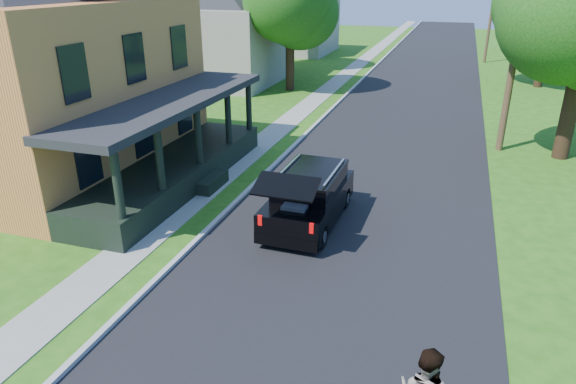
% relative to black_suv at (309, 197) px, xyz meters
% --- Properties ---
extents(ground, '(140.00, 140.00, 0.00)m').
position_rel_black_suv_xyz_m(ground, '(1.40, -4.48, -0.83)').
color(ground, '#255A12').
rests_on(ground, ground).
extents(street, '(8.00, 120.00, 0.02)m').
position_rel_black_suv_xyz_m(street, '(1.40, 15.52, -0.83)').
color(street, black).
rests_on(street, ground).
extents(curb, '(0.15, 120.00, 0.12)m').
position_rel_black_suv_xyz_m(curb, '(-2.65, 15.52, -0.83)').
color(curb, '#A2A29D').
rests_on(curb, ground).
extents(sidewalk, '(1.30, 120.00, 0.03)m').
position_rel_black_suv_xyz_m(sidewalk, '(-4.20, 15.52, -0.83)').
color(sidewalk, gray).
rests_on(sidewalk, ground).
extents(front_walk, '(6.50, 1.20, 0.03)m').
position_rel_black_suv_xyz_m(front_walk, '(-8.10, 1.52, -0.83)').
color(front_walk, gray).
rests_on(front_walk, ground).
extents(main_house, '(15.56, 15.56, 10.10)m').
position_rel_black_suv_xyz_m(main_house, '(-11.40, 1.52, 4.09)').
color(main_house, '#EE9345').
rests_on(main_house, ground).
extents(neighbor_house_mid, '(12.78, 12.78, 8.30)m').
position_rel_black_suv_xyz_m(neighbor_house_mid, '(-12.10, 19.52, 3.36)').
color(neighbor_house_mid, gray).
rests_on(neighbor_house_mid, ground).
extents(neighbor_house_far, '(12.78, 12.78, 8.30)m').
position_rel_black_suv_xyz_m(neighbor_house_far, '(-12.10, 35.52, 3.36)').
color(neighbor_house_far, gray).
rests_on(neighbor_house_far, ground).
extents(black_suv, '(1.88, 4.71, 2.18)m').
position_rel_black_suv_xyz_m(black_suv, '(0.00, 0.00, 0.00)').
color(black_suv, black).
rests_on(black_suv, ground).
extents(utility_pole_near, '(1.78, 0.31, 9.00)m').
position_rel_black_suv_xyz_m(utility_pole_near, '(5.90, 9.33, 3.82)').
color(utility_pole_near, '#4A2F22').
rests_on(utility_pole_near, ground).
extents(utility_pole_far, '(1.40, 0.43, 7.45)m').
position_rel_black_suv_xyz_m(utility_pole_far, '(5.90, 34.51, 3.02)').
color(utility_pole_far, '#4A2F22').
rests_on(utility_pole_far, ground).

